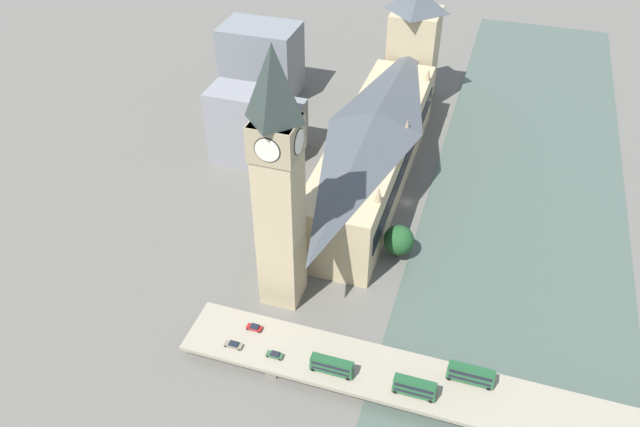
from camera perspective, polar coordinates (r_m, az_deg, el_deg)
The scene contains 17 objects.
ground_plane at distance 219.06m, azimuth 8.00°, elevation 1.02°, with size 600.00×600.00×0.00m, color #605E56.
river_water at distance 218.26m, azimuth 18.11°, elevation -0.90°, with size 66.47×360.00×0.30m, color #47564C.
parliament_hall at distance 219.49m, azimuth 4.95°, elevation 5.93°, with size 24.03×106.28×28.83m.
clock_tower at distance 157.50m, azimuth -3.84°, elevation 3.10°, with size 11.98×11.98×77.28m.
victoria_tower at distance 273.34m, azimuth 8.53°, elevation 14.83°, with size 19.52×19.52×52.36m.
road_bridge at distance 161.62m, azimuth 16.71°, elevation -16.52°, with size 164.94×16.78×4.32m.
double_decker_bus_lead at distance 158.14m, azimuth 1.08°, elevation -13.72°, with size 10.89×2.50×4.65m.
double_decker_bus_mid at distance 155.73m, azimuth 8.64°, elevation -15.42°, with size 10.45×2.60×4.97m.
double_decker_bus_rear at distance 160.45m, azimuth 13.62°, elevation -14.10°, with size 11.43×2.50×5.08m.
car_northbound_lead at distance 163.01m, azimuth -4.16°, elevation -12.76°, with size 4.33×1.79×1.30m.
car_northbound_tail at distance 169.37m, azimuth -6.01°, elevation -10.32°, with size 4.17×1.88×1.34m.
car_southbound_lead at distance 166.24m, azimuth -7.91°, elevation -11.79°, with size 4.73×1.88×1.23m.
city_block_west at distance 280.82m, azimuth -5.38°, elevation 13.78°, with size 32.48×22.06×30.87m.
city_block_center at distance 242.72m, azimuth -5.47°, elevation 8.08°, with size 33.39×16.05×19.63m.
city_block_east at distance 232.68m, azimuth -6.48°, elevation 7.88°, with size 28.45×15.19×28.84m.
tree_embankment_near at distance 194.09m, azimuth 7.32°, elevation -2.50°, with size 8.08×8.08×9.64m.
tree_embankment_mid at distance 192.72m, azimuth 7.21°, elevation -2.43°, with size 9.42×9.42×11.33m.
Camera 1 is at (-23.58, 173.45, 131.71)m, focal length 35.00 mm.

